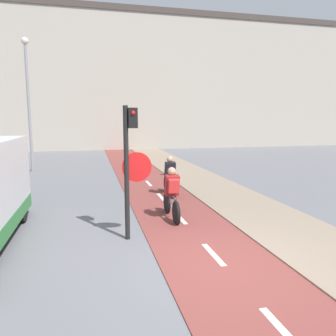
{
  "coord_description": "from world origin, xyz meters",
  "views": [
    {
      "loc": [
        -2.34,
        -5.38,
        2.73
      ],
      "look_at": [
        0.0,
        4.46,
        1.2
      ],
      "focal_mm": 35.0,
      "sensor_mm": 36.0,
      "label": 1
    }
  ],
  "objects_px": {
    "traffic_light_pole": "(130,158)",
    "cyclist_far": "(170,177)",
    "street_lamp_far": "(28,91)",
    "cyclist_near": "(172,194)"
  },
  "relations": [
    {
      "from": "street_lamp_far",
      "to": "cyclist_near",
      "type": "relative_size",
      "value": 4.02
    },
    {
      "from": "street_lamp_far",
      "to": "cyclist_far",
      "type": "relative_size",
      "value": 4.12
    },
    {
      "from": "traffic_light_pole",
      "to": "street_lamp_far",
      "type": "xyz_separation_m",
      "value": [
        -3.84,
        10.93,
        2.24
      ]
    },
    {
      "from": "traffic_light_pole",
      "to": "cyclist_far",
      "type": "height_order",
      "value": "traffic_light_pole"
    },
    {
      "from": "cyclist_near",
      "to": "cyclist_far",
      "type": "distance_m",
      "value": 2.84
    },
    {
      "from": "traffic_light_pole",
      "to": "cyclist_far",
      "type": "xyz_separation_m",
      "value": [
        1.87,
        3.99,
        -1.22
      ]
    },
    {
      "from": "street_lamp_far",
      "to": "cyclist_near",
      "type": "bearing_deg",
      "value": -62.32
    },
    {
      "from": "cyclist_far",
      "to": "cyclist_near",
      "type": "bearing_deg",
      "value": -102.51
    },
    {
      "from": "cyclist_near",
      "to": "traffic_light_pole",
      "type": "bearing_deg",
      "value": -135.96
    },
    {
      "from": "street_lamp_far",
      "to": "traffic_light_pole",
      "type": "bearing_deg",
      "value": -70.66
    }
  ]
}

